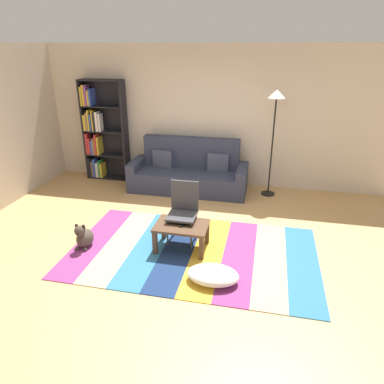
% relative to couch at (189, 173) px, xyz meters
% --- Properties ---
extents(ground_plane, '(14.00, 14.00, 0.00)m').
position_rel_couch_xyz_m(ground_plane, '(0.36, -2.02, -0.34)').
color(ground_plane, tan).
extents(back_wall, '(6.80, 0.10, 2.70)m').
position_rel_couch_xyz_m(back_wall, '(0.36, 0.53, 1.01)').
color(back_wall, beige).
rests_on(back_wall, ground_plane).
extents(rug, '(3.38, 2.02, 0.01)m').
position_rel_couch_xyz_m(rug, '(0.56, -2.24, -0.33)').
color(rug, '#843370').
rests_on(rug, ground_plane).
extents(couch, '(2.26, 0.80, 1.00)m').
position_rel_couch_xyz_m(couch, '(0.00, 0.00, 0.00)').
color(couch, '#2D3347').
rests_on(couch, ground_plane).
extents(bookshelf, '(0.90, 0.28, 2.04)m').
position_rel_couch_xyz_m(bookshelf, '(-1.94, 0.28, 0.64)').
color(bookshelf, black).
rests_on(bookshelf, ground_plane).
extents(coffee_table, '(0.73, 0.50, 0.37)m').
position_rel_couch_xyz_m(coffee_table, '(0.39, -2.18, -0.02)').
color(coffee_table, '#513826').
rests_on(coffee_table, rug).
extents(pouf, '(0.63, 0.43, 0.18)m').
position_rel_couch_xyz_m(pouf, '(0.94, -2.84, -0.24)').
color(pouf, white).
rests_on(pouf, rug).
extents(dog, '(0.22, 0.35, 0.40)m').
position_rel_couch_xyz_m(dog, '(-0.98, -2.43, -0.18)').
color(dog, '#473D33').
rests_on(dog, ground_plane).
extents(standing_lamp, '(0.32, 0.32, 1.95)m').
position_rel_couch_xyz_m(standing_lamp, '(1.54, 0.08, 1.29)').
color(standing_lamp, black).
rests_on(standing_lamp, ground_plane).
extents(tv_remote, '(0.10, 0.16, 0.02)m').
position_rel_couch_xyz_m(tv_remote, '(0.41, -2.19, 0.06)').
color(tv_remote, black).
rests_on(tv_remote, coffee_table).
extents(folding_chair, '(0.40, 0.40, 0.90)m').
position_rel_couch_xyz_m(folding_chair, '(0.36, -1.94, 0.20)').
color(folding_chair, '#38383D').
rests_on(folding_chair, ground_plane).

